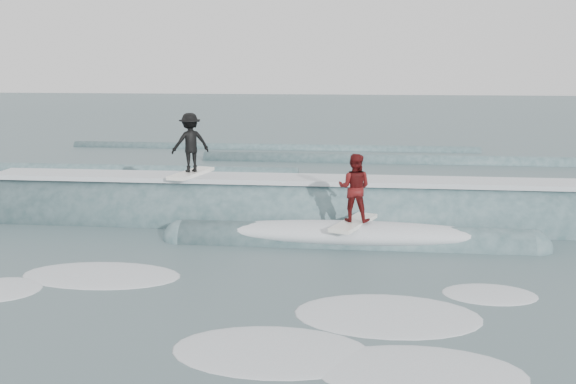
# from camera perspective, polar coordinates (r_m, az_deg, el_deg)

# --- Properties ---
(ground) EXTENTS (160.00, 160.00, 0.00)m
(ground) POSITION_cam_1_polar(r_m,az_deg,el_deg) (13.00, -2.61, -9.46)
(ground) COLOR #415B5F
(ground) RESTS_ON ground
(breaking_wave) EXTENTS (21.81, 4.06, 2.55)m
(breaking_wave) POSITION_cam_1_polar(r_m,az_deg,el_deg) (18.71, 0.87, -2.74)
(breaking_wave) COLOR #335257
(breaking_wave) RESTS_ON ground
(surfer_black) EXTENTS (1.29, 2.07, 1.83)m
(surfer_black) POSITION_cam_1_polar(r_m,az_deg,el_deg) (19.10, -8.67, 4.15)
(surfer_black) COLOR white
(surfer_black) RESTS_ON ground
(surfer_red) EXTENTS (1.25, 2.06, 1.85)m
(surfer_red) POSITION_cam_1_polar(r_m,az_deg,el_deg) (16.42, 5.92, 0.07)
(surfer_red) COLOR white
(surfer_red) RESTS_ON ground
(whitewater) EXTENTS (12.05, 5.76, 0.10)m
(whitewater) POSITION_cam_1_polar(r_m,az_deg,el_deg) (12.19, -1.37, -10.93)
(whitewater) COLOR silver
(whitewater) RESTS_ON ground
(far_swells) EXTENTS (39.09, 8.65, 0.80)m
(far_swells) POSITION_cam_1_polar(r_m,az_deg,el_deg) (30.26, -1.34, 2.70)
(far_swells) COLOR #335257
(far_swells) RESTS_ON ground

